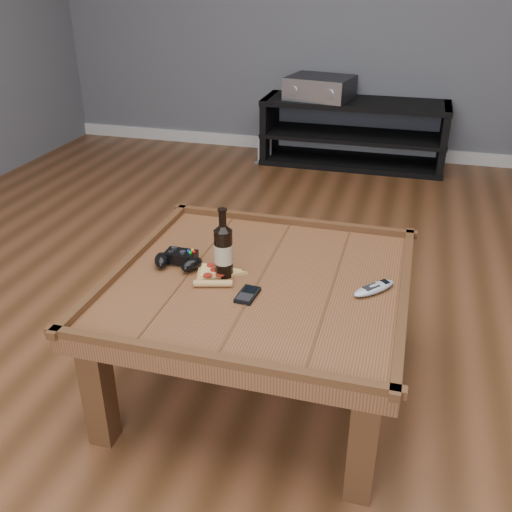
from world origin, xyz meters
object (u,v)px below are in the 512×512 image
(coffee_table, at_px, (260,293))
(beer_bottle, at_px, (223,249))
(game_controller, at_px, (178,260))
(game_console, at_px, (265,150))
(smartphone, at_px, (248,295))
(remote_control, at_px, (374,288))
(pizza_slice, at_px, (214,274))
(av_receiver, at_px, (320,87))
(media_console, at_px, (353,134))

(coffee_table, distance_m, beer_bottle, 0.20)
(game_controller, bearing_deg, beer_bottle, -6.03)
(beer_bottle, bearing_deg, game_console, 101.76)
(smartphone, xyz_separation_m, game_console, (-0.67, 2.75, -0.36))
(smartphone, xyz_separation_m, remote_control, (0.39, 0.14, 0.01))
(remote_control, height_order, game_console, remote_control)
(pizza_slice, xyz_separation_m, game_console, (-0.52, 2.65, -0.36))
(game_controller, xyz_separation_m, av_receiver, (0.03, 2.73, 0.11))
(remote_control, distance_m, av_receiver, 2.81)
(coffee_table, relative_size, beer_bottle, 4.14)
(smartphone, bearing_deg, game_controller, 159.97)
(coffee_table, bearing_deg, remote_control, 2.56)
(media_console, height_order, pizza_slice, media_console)
(pizza_slice, distance_m, game_console, 2.73)
(coffee_table, xyz_separation_m, remote_control, (0.39, 0.02, 0.07))
(game_controller, distance_m, game_console, 2.67)
(av_receiver, bearing_deg, remote_control, -65.81)
(av_receiver, bearing_deg, beer_bottle, -76.38)
(coffee_table, distance_m, game_console, 2.73)
(media_console, xyz_separation_m, smartphone, (-0.01, -2.88, 0.21))
(coffee_table, bearing_deg, pizza_slice, -171.10)
(av_receiver, bearing_deg, coffee_table, -73.74)
(smartphone, bearing_deg, beer_bottle, 140.29)
(beer_bottle, relative_size, game_console, 1.17)
(coffee_table, bearing_deg, game_console, 104.43)
(media_console, height_order, av_receiver, av_receiver)
(media_console, height_order, game_console, media_console)
(beer_bottle, relative_size, smartphone, 2.26)
(beer_bottle, height_order, remote_control, beer_bottle)
(beer_bottle, bearing_deg, media_console, 87.37)
(beer_bottle, relative_size, pizza_slice, 0.94)
(beer_bottle, relative_size, remote_control, 1.51)
(remote_control, height_order, av_receiver, av_receiver)
(game_console, bearing_deg, av_receiver, 29.82)
(media_console, xyz_separation_m, game_controller, (-0.31, -2.74, 0.23))
(smartphone, relative_size, av_receiver, 0.21)
(pizza_slice, height_order, smartphone, pizza_slice)
(game_controller, bearing_deg, pizza_slice, -13.03)
(remote_control, relative_size, av_receiver, 0.31)
(pizza_slice, height_order, remote_control, same)
(beer_bottle, distance_m, game_controller, 0.20)
(game_console, bearing_deg, beer_bottle, -64.86)
(game_controller, distance_m, smartphone, 0.33)
(coffee_table, height_order, game_console, coffee_table)
(av_receiver, xyz_separation_m, game_console, (-0.40, -0.12, -0.48))
(remote_control, bearing_deg, pizza_slice, -134.50)
(pizza_slice, relative_size, game_console, 1.24)
(coffee_table, bearing_deg, beer_bottle, -175.76)
(smartphone, height_order, av_receiver, av_receiver)
(remote_control, relative_size, game_console, 0.77)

